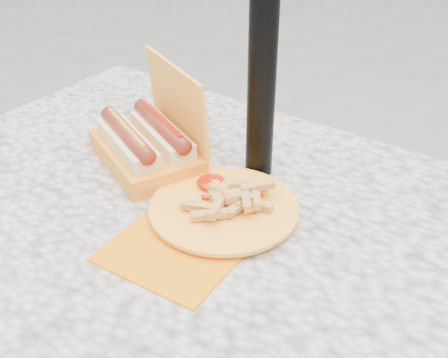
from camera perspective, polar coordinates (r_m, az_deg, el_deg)
The scene contains 3 objects.
picnic_table at distance 1.02m, azimuth -1.58°, elevation -8.23°, with size 1.20×0.80×0.75m.
hotdog_box at distance 1.07m, azimuth -7.70°, elevation 3.62°, with size 0.27×0.23×0.19m.
fries_plate at distance 0.93m, azimuth -0.32°, elevation -3.10°, with size 0.25×0.34×0.05m.
Camera 1 is at (0.47, -0.61, 1.31)m, focal length 45.00 mm.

